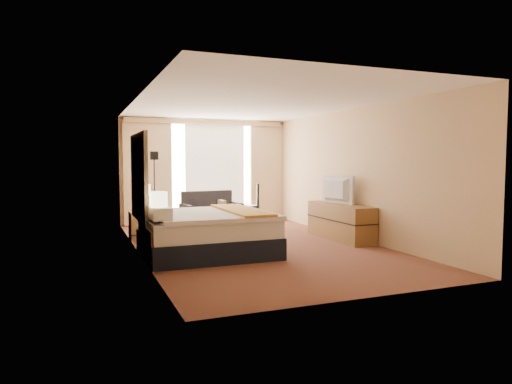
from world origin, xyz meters
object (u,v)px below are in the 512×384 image
object	(u,v)px
bed	(206,232)
lamp_left	(159,200)
media_dresser	(340,221)
floor_lamp	(154,175)
loveseat	(211,215)
lamp_right	(144,191)
television	(334,189)
nightstand_left	(164,248)
nightstand_right	(141,225)
desk_chair	(252,208)

from	to	relation	value
bed	lamp_left	world-z (taller)	lamp_left
media_dresser	floor_lamp	world-z (taller)	floor_lamp
loveseat	lamp_right	size ratio (longest dim) A/B	2.62
media_dresser	television	xyz separation A→B (m)	(-0.05, 0.18, 0.63)
bed	lamp_right	world-z (taller)	lamp_right
floor_lamp	loveseat	bearing A→B (deg)	4.96
nightstand_left	nightstand_right	bearing A→B (deg)	90.00
television	bed	bearing A→B (deg)	96.92
nightstand_right	media_dresser	xyz separation A→B (m)	(3.70, -1.45, 0.07)
nightstand_right	media_dresser	bearing A→B (deg)	-21.40
desk_chair	television	size ratio (longest dim) A/B	1.04
nightstand_right	floor_lamp	distance (m)	1.41
desk_chair	lamp_right	world-z (taller)	lamp_right
floor_lamp	lamp_left	distance (m)	3.43
nightstand_left	desk_chair	bearing A→B (deg)	50.04
desk_chair	lamp_left	distance (m)	4.13
floor_lamp	lamp_left	world-z (taller)	floor_lamp
nightstand_left	desk_chair	world-z (taller)	desk_chair
nightstand_left	floor_lamp	world-z (taller)	floor_lamp
nightstand_left	floor_lamp	distance (m)	3.58
nightstand_right	media_dresser	size ratio (longest dim) A/B	0.31
nightstand_left	television	distance (m)	3.92
desk_chair	television	distance (m)	2.22
nightstand_left	media_dresser	world-z (taller)	media_dresser
loveseat	lamp_right	distance (m)	2.12
lamp_left	nightstand_right	bearing A→B (deg)	88.61
television	loveseat	bearing A→B (deg)	33.85
lamp_left	lamp_right	world-z (taller)	lamp_left
bed	television	xyz separation A→B (m)	(2.84, 0.64, 0.61)
lamp_left	desk_chair	bearing A→B (deg)	49.03
nightstand_right	lamp_right	bearing A→B (deg)	-43.40
nightstand_right	bed	size ratio (longest dim) A/B	0.26
nightstand_right	desk_chair	distance (m)	2.70
loveseat	lamp_right	bearing A→B (deg)	-153.23
nightstand_left	lamp_right	distance (m)	2.55
nightstand_right	lamp_left	world-z (taller)	lamp_left
bed	floor_lamp	xyz separation A→B (m)	(-0.39, 2.83, 0.88)
nightstand_left	media_dresser	bearing A→B (deg)	15.84
media_dresser	lamp_left	distance (m)	3.94
media_dresser	loveseat	bearing A→B (deg)	128.20
media_dresser	desk_chair	size ratio (longest dim) A/B	1.75
nightstand_right	lamp_right	size ratio (longest dim) A/B	1.01
lamp_left	lamp_right	bearing A→B (deg)	87.27
nightstand_right	loveseat	distance (m)	2.03
lamp_right	lamp_left	bearing A→B (deg)	-92.73
loveseat	nightstand_left	bearing A→B (deg)	-122.37
nightstand_right	floor_lamp	xyz separation A→B (m)	(0.42, 0.93, 0.97)
nightstand_left	bed	xyz separation A→B (m)	(0.81, 0.59, 0.09)
television	nightstand_right	bearing A→B (deg)	65.09
nightstand_right	television	xyz separation A→B (m)	(3.65, -1.27, 0.71)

